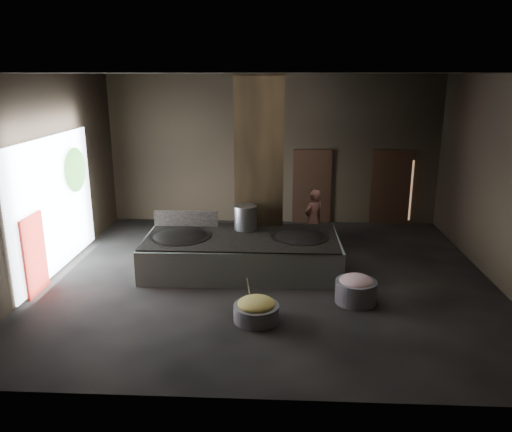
# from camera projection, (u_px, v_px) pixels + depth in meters

# --- Properties ---
(floor) EXTENTS (10.00, 9.00, 0.10)m
(floor) POSITION_uv_depth(u_px,v_px,m) (269.00, 279.00, 11.47)
(floor) COLOR black
(floor) RESTS_ON ground
(ceiling) EXTENTS (10.00, 9.00, 0.10)m
(ceiling) POSITION_uv_depth(u_px,v_px,m) (271.00, 71.00, 10.21)
(ceiling) COLOR black
(ceiling) RESTS_ON back_wall
(back_wall) EXTENTS (10.00, 0.10, 4.50)m
(back_wall) POSITION_uv_depth(u_px,v_px,m) (273.00, 150.00, 15.21)
(back_wall) COLOR black
(back_wall) RESTS_ON ground
(front_wall) EXTENTS (10.00, 0.10, 4.50)m
(front_wall) POSITION_uv_depth(u_px,v_px,m) (262.00, 253.00, 6.47)
(front_wall) COLOR black
(front_wall) RESTS_ON ground
(left_wall) EXTENTS (0.10, 9.00, 4.50)m
(left_wall) POSITION_uv_depth(u_px,v_px,m) (43.00, 178.00, 11.09)
(left_wall) COLOR black
(left_wall) RESTS_ON ground
(right_wall) EXTENTS (0.10, 9.00, 4.50)m
(right_wall) POSITION_uv_depth(u_px,v_px,m) (507.00, 183.00, 10.60)
(right_wall) COLOR black
(right_wall) RESTS_ON ground
(pillar) EXTENTS (1.20, 1.20, 4.50)m
(pillar) POSITION_uv_depth(u_px,v_px,m) (260.00, 165.00, 12.68)
(pillar) COLOR black
(pillar) RESTS_ON ground
(hearth_platform) EXTENTS (4.59, 2.27, 0.79)m
(hearth_platform) POSITION_uv_depth(u_px,v_px,m) (242.00, 254.00, 11.77)
(hearth_platform) COLOR #A4B6A3
(hearth_platform) RESTS_ON ground
(platform_cap) EXTENTS (4.44, 2.13, 0.03)m
(platform_cap) POSITION_uv_depth(u_px,v_px,m) (242.00, 237.00, 11.66)
(platform_cap) COLOR black
(platform_cap) RESTS_ON hearth_platform
(wok_left) EXTENTS (1.43, 1.43, 0.39)m
(wok_left) POSITION_uv_depth(u_px,v_px,m) (180.00, 239.00, 11.70)
(wok_left) COLOR black
(wok_left) RESTS_ON hearth_platform
(wok_left_rim) EXTENTS (1.46, 1.46, 0.05)m
(wok_left_rim) POSITION_uv_depth(u_px,v_px,m) (180.00, 236.00, 11.68)
(wok_left_rim) COLOR black
(wok_left_rim) RESTS_ON hearth_platform
(wok_right) EXTENTS (1.33, 1.33, 0.38)m
(wok_right) POSITION_uv_depth(u_px,v_px,m) (299.00, 240.00, 11.66)
(wok_right) COLOR black
(wok_right) RESTS_ON hearth_platform
(wok_right_rim) EXTENTS (1.36, 1.36, 0.05)m
(wok_right_rim) POSITION_uv_depth(u_px,v_px,m) (299.00, 237.00, 11.64)
(wok_right_rim) COLOR black
(wok_right_rim) RESTS_ON hearth_platform
(stock_pot) EXTENTS (0.55, 0.55, 0.59)m
(stock_pot) POSITION_uv_depth(u_px,v_px,m) (245.00, 218.00, 12.10)
(stock_pot) COLOR gray
(stock_pot) RESTS_ON hearth_platform
(splash_guard) EXTENTS (1.58, 0.09, 0.39)m
(splash_guard) POSITION_uv_depth(u_px,v_px,m) (186.00, 218.00, 12.39)
(splash_guard) COLOR black
(splash_guard) RESTS_ON hearth_platform
(cook) EXTENTS (0.70, 0.66, 1.61)m
(cook) POSITION_uv_depth(u_px,v_px,m) (313.00, 219.00, 13.10)
(cook) COLOR #9D5E4F
(cook) RESTS_ON ground
(veg_basin) EXTENTS (1.06, 1.06, 0.32)m
(veg_basin) POSITION_uv_depth(u_px,v_px,m) (256.00, 313.00, 9.38)
(veg_basin) COLOR slate
(veg_basin) RESTS_ON ground
(veg_fill) EXTENTS (0.71, 0.71, 0.22)m
(veg_fill) POSITION_uv_depth(u_px,v_px,m) (256.00, 303.00, 9.33)
(veg_fill) COLOR #95B155
(veg_fill) RESTS_ON veg_basin
(ladle) EXTENTS (0.08, 0.34, 0.61)m
(ladle) POSITION_uv_depth(u_px,v_px,m) (249.00, 290.00, 9.42)
(ladle) COLOR gray
(ladle) RESTS_ON veg_basin
(meat_basin) EXTENTS (0.86, 0.86, 0.46)m
(meat_basin) POSITION_uv_depth(u_px,v_px,m) (356.00, 292.00, 10.13)
(meat_basin) COLOR slate
(meat_basin) RESTS_ON ground
(meat_fill) EXTENTS (0.69, 0.69, 0.27)m
(meat_fill) POSITION_uv_depth(u_px,v_px,m) (356.00, 281.00, 10.07)
(meat_fill) COLOR #C07379
(meat_fill) RESTS_ON meat_basin
(doorway_near) EXTENTS (1.18, 0.08, 2.38)m
(doorway_near) POSITION_uv_depth(u_px,v_px,m) (312.00, 188.00, 15.37)
(doorway_near) COLOR black
(doorway_near) RESTS_ON ground
(doorway_near_glow) EXTENTS (0.74, 0.04, 1.76)m
(doorway_near_glow) POSITION_uv_depth(u_px,v_px,m) (314.00, 188.00, 15.56)
(doorway_near_glow) COLOR #8C6647
(doorway_near_glow) RESTS_ON ground
(doorway_far) EXTENTS (1.18, 0.08, 2.38)m
(doorway_far) POSITION_uv_depth(u_px,v_px,m) (390.00, 189.00, 15.26)
(doorway_far) COLOR black
(doorway_far) RESTS_ON ground
(doorway_far_glow) EXTENTS (0.79, 0.04, 1.87)m
(doorway_far_glow) POSITION_uv_depth(u_px,v_px,m) (399.00, 191.00, 15.25)
(doorway_far_glow) COLOR #8C6647
(doorway_far_glow) RESTS_ON ground
(left_opening) EXTENTS (0.04, 4.20, 3.10)m
(left_opening) POSITION_uv_depth(u_px,v_px,m) (55.00, 204.00, 11.45)
(left_opening) COLOR white
(left_opening) RESTS_ON ground
(pavilion_sliver) EXTENTS (0.05, 0.90, 1.70)m
(pavilion_sliver) POSITION_uv_depth(u_px,v_px,m) (35.00, 255.00, 10.41)
(pavilion_sliver) COLOR maroon
(pavilion_sliver) RESTS_ON ground
(tree_silhouette) EXTENTS (0.28, 1.10, 1.10)m
(tree_silhouette) POSITION_uv_depth(u_px,v_px,m) (75.00, 170.00, 12.34)
(tree_silhouette) COLOR #194714
(tree_silhouette) RESTS_ON left_opening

